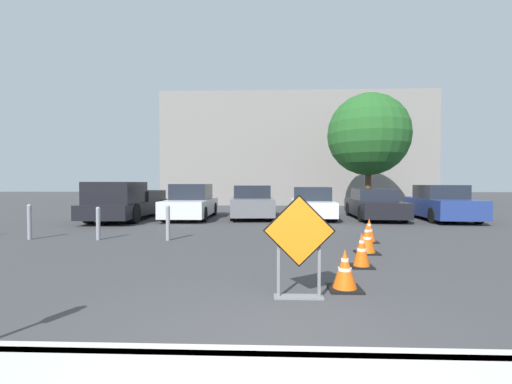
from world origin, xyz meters
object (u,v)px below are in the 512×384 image
Objects in this scene: traffic_cone_fourth at (369,231)px; parked_car_nearest at (191,203)px; parked_car_second at (252,203)px; bollard_nearest at (168,222)px; parked_car_fourth at (374,205)px; bollard_second at (98,222)px; traffic_cone_second at (362,250)px; traffic_cone_nearest at (345,270)px; traffic_cone_third at (367,239)px; parked_car_fifth at (441,204)px; parked_car_third at (312,204)px; bollard_third at (30,221)px; pickup_truck at (125,203)px; road_closed_sign at (299,241)px.

parked_car_nearest is (-6.09, 5.99, 0.38)m from traffic_cone_fourth.
parked_car_second reaches higher than bollard_nearest.
bollard_second is at bearing 35.33° from parked_car_fourth.
parked_car_nearest is at bearing 120.73° from traffic_cone_second.
parked_car_fourth reaches higher than traffic_cone_nearest.
traffic_cone_second is 9.34m from parked_car_second.
bollard_nearest is (-4.94, 1.56, 0.18)m from traffic_cone_third.
parked_car_fifth is 13.23m from bollard_second.
parked_car_third is (-0.71, 6.31, 0.34)m from traffic_cone_fourth.
bollard_third is at bearing 151.60° from traffic_cone_nearest.
bollard_nearest is 3.88m from bollard_third.
parked_car_second reaches higher than traffic_cone_nearest.
pickup_truck reaches higher than parked_car_nearest.
bollard_nearest is 1.05× the size of bollard_second.
pickup_truck is 6.16× the size of bollard_second.
pickup_truck is (-7.23, 9.28, 0.44)m from traffic_cone_nearest.
parked_car_nearest is (2.68, 0.77, -0.04)m from pickup_truck.
parked_car_nearest reaches higher than bollard_nearest.
parked_car_second is at bearing -0.38° from parked_car_fifth.
parked_car_second reaches higher than bollard_third.
parked_car_third is (8.05, 1.10, -0.08)m from pickup_truck.
pickup_truck is 5.13m from bollard_third.
bollard_nearest is at bearing 95.93° from parked_car_nearest.
pickup_truck is 2.79m from parked_car_nearest.
parked_car_fifth is (4.66, 5.70, 0.38)m from traffic_cone_fourth.
parked_car_fourth is at bearing 32.64° from bollard_second.
parked_car_fifth is (6.90, 10.18, -0.10)m from road_closed_sign.
traffic_cone_nearest is 0.60× the size of bollard_third.
traffic_cone_third is 1.08× the size of traffic_cone_fourth.
parked_car_fourth reaches higher than bollard_second.
parked_car_second is 4.32× the size of bollard_nearest.
parked_car_second reaches higher than traffic_cone_fourth.
traffic_cone_fourth is 0.69× the size of bollard_second.
traffic_cone_fourth is 0.14× the size of parked_car_third.
traffic_cone_second is at bearing -108.85° from traffic_cone_fourth.
parked_car_fifth is 15.01m from bollard_third.
traffic_cone_fourth is (2.24, 4.49, -0.47)m from road_closed_sign.
traffic_cone_second is 8.82m from bollard_third.
traffic_cone_third reaches higher than traffic_cone_fourth.
parked_car_nearest is 1.09× the size of parked_car_second.
traffic_cone_third is 0.15× the size of parked_car_nearest.
traffic_cone_nearest is 0.13× the size of parked_car_third.
bollard_nearest is at bearing 132.72° from traffic_cone_nearest.
pickup_truck is at bearing 105.63° from bollard_second.
pickup_truck is (-8.30, 6.65, 0.40)m from traffic_cone_third.
bollard_third is at bearing 39.87° from parked_car_third.
traffic_cone_second is 7.01m from bollard_second.
pickup_truck reaches higher than road_closed_sign.
road_closed_sign is at bearing 122.36° from pickup_truck.
parked_car_third is at bearing -2.65° from parked_car_fifth.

